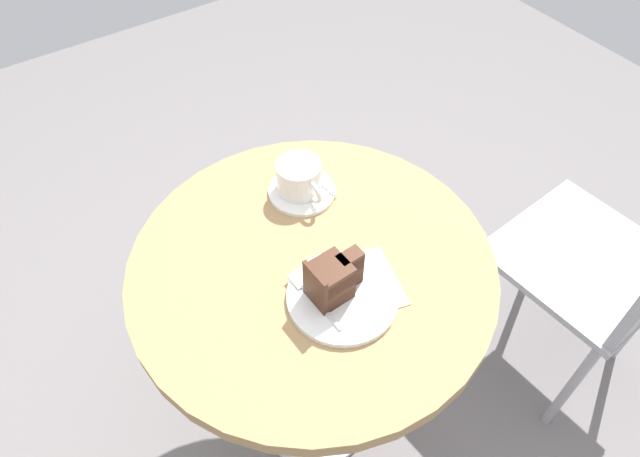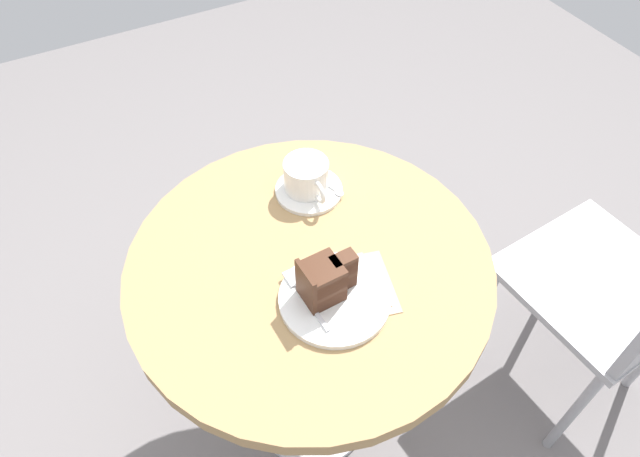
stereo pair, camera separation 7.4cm
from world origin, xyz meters
TOP-DOWN VIEW (x-y plane):
  - ground_plane at (0.00, 0.00)m, footprint 4.40×4.40m
  - cafe_table at (0.00, 0.00)m, footprint 0.70×0.70m
  - saucer at (-0.16, 0.08)m, footprint 0.14×0.14m
  - coffee_cup at (-0.17, 0.08)m, footprint 0.13×0.09m
  - teaspoon at (-0.15, 0.12)m, footprint 0.11×0.04m
  - cake_plate at (0.10, -0.00)m, footprint 0.20×0.20m
  - cake_slice at (0.08, -0.01)m, footprint 0.06×0.10m
  - fork at (0.06, -0.05)m, footprint 0.15×0.02m
  - napkin at (0.09, 0.04)m, footprint 0.17×0.18m
  - cafe_chair at (0.29, 0.67)m, footprint 0.41×0.41m

SIDE VIEW (x-z plane):
  - ground_plane at x=0.00m, z-range -0.01..0.00m
  - cafe_chair at x=0.29m, z-range 0.08..0.91m
  - cafe_table at x=0.00m, z-range 0.22..0.91m
  - napkin at x=0.09m, z-range 0.68..0.69m
  - saucer at x=-0.16m, z-range 0.68..0.69m
  - cake_plate at x=0.10m, z-range 0.68..0.70m
  - teaspoon at x=-0.15m, z-range 0.69..0.70m
  - fork at x=0.06m, z-range 0.70..0.70m
  - coffee_cup at x=-0.17m, z-range 0.69..0.76m
  - cake_slice at x=0.08m, z-range 0.69..0.78m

